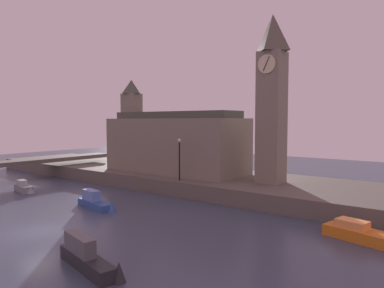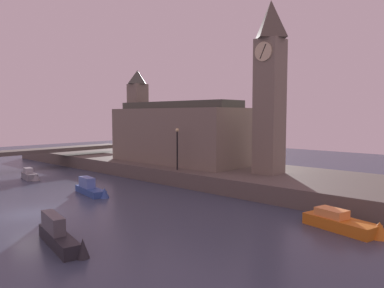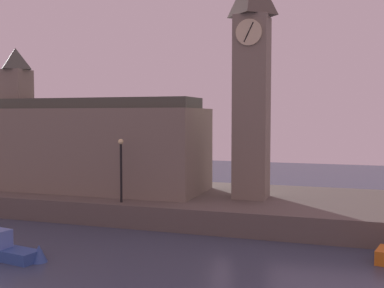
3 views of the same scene
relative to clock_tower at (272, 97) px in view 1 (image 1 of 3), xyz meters
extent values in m
plane|color=#384256|center=(-7.74, -19.42, -9.83)|extent=(120.00, 120.00, 0.00)
cube|color=#5B544C|center=(-7.74, 0.58, -9.08)|extent=(70.00, 12.00, 1.50)
cube|color=slate|center=(0.00, 0.01, -2.06)|extent=(2.31, 2.31, 12.55)
cylinder|color=beige|center=(0.00, -1.21, 2.95)|extent=(1.75, 0.12, 1.75)
cube|color=black|center=(0.00, -1.28, 2.95)|extent=(0.66, 0.04, 1.29)
pyramid|color=#554E43|center=(0.00, 0.01, 5.99)|extent=(2.54, 2.54, 3.53)
cube|color=slate|center=(-12.19, 0.05, -5.19)|extent=(16.85, 6.65, 6.28)
cube|color=slate|center=(-19.61, 0.05, -3.58)|extent=(2.00, 2.00, 9.51)
pyramid|color=#474C42|center=(-19.61, 0.05, 2.07)|extent=(2.20, 2.20, 1.78)
cube|color=#42473D|center=(-12.19, 0.05, -1.65)|extent=(16.01, 3.99, 0.80)
cylinder|color=black|center=(-7.84, -4.45, -6.40)|extent=(0.16, 0.16, 3.86)
sphere|color=#F2E099|center=(-7.84, -4.45, -4.29)|extent=(0.36, 0.36, 0.36)
cube|color=#232328|center=(0.08, -21.29, -9.48)|extent=(4.95, 1.89, 0.71)
cube|color=#515156|center=(-0.50, -21.29, -8.65)|extent=(2.66, 1.15, 0.94)
cone|color=#232328|center=(2.51, -21.29, -9.44)|extent=(0.97, 0.97, 1.22)
cube|color=gray|center=(-21.97, -13.25, -9.49)|extent=(3.05, 1.56, 0.69)
cube|color=#A8ADB2|center=(-22.32, -13.25, -8.87)|extent=(1.39, 0.96, 0.54)
cone|color=gray|center=(-20.52, -13.25, -9.45)|extent=(1.12, 1.12, 0.73)
cube|color=orange|center=(10.01, -8.11, -9.48)|extent=(4.73, 2.60, 0.70)
cube|color=#FF9947|center=(9.47, -8.11, -8.87)|extent=(2.06, 1.52, 0.52)
cube|color=#2D4C93|center=(-10.32, -12.91, -9.55)|extent=(4.54, 1.93, 0.56)
cube|color=#5B7AC1|center=(-10.84, -12.91, -8.82)|extent=(2.06, 1.15, 0.90)
cone|color=#2D4C93|center=(-8.12, -12.91, -9.52)|extent=(1.22, 1.22, 1.10)
camera|label=1|loc=(15.12, -32.03, -2.33)|focal=33.58mm
camera|label=2|loc=(18.59, -30.69, -2.78)|focal=34.84mm
camera|label=3|loc=(6.17, -32.20, -2.59)|focal=43.76mm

